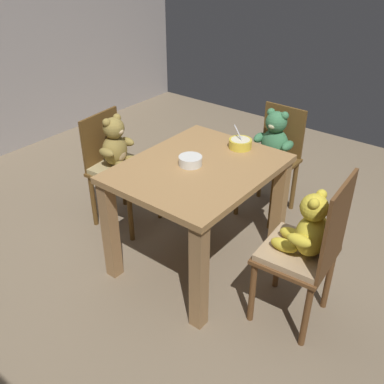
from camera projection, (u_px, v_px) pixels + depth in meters
ground_plane at (198, 262)px, 3.03m from camera, size 5.20×5.20×0.04m
dining_table at (198, 187)px, 2.72m from camera, size 1.00×0.80×0.73m
teddy_chair_near_front at (307, 240)px, 2.30m from camera, size 0.42×0.40×0.94m
teddy_chair_far_center at (118, 156)px, 3.16m from camera, size 0.44×0.45×0.84m
teddy_chair_near_right at (273, 146)px, 3.29m from camera, size 0.41×0.37×0.83m
porridge_bowl_yellow_near_right at (240, 143)px, 2.84m from camera, size 0.15×0.15×0.13m
porridge_bowl_white_center at (190, 160)px, 2.64m from camera, size 0.14×0.14×0.06m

